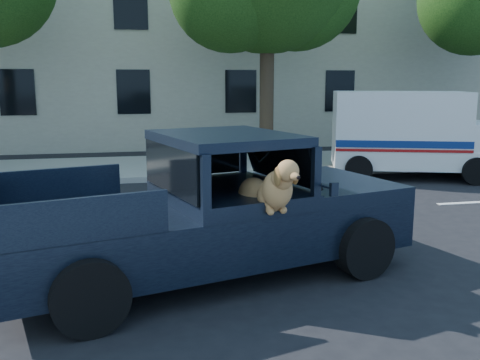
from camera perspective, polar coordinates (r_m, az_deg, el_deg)
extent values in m
plane|color=black|center=(7.17, -17.35, -11.36)|extent=(120.00, 120.00, 0.00)
cube|color=gray|center=(16.05, -14.37, 1.14)|extent=(60.00, 4.00, 0.15)
cylinder|color=#332619|center=(16.78, 2.86, 9.15)|extent=(0.44, 0.44, 4.40)
cube|color=beige|center=(23.32, -6.50, 15.16)|extent=(26.00, 6.00, 9.00)
cube|color=black|center=(7.26, -3.37, -5.16)|extent=(5.74, 3.42, 0.68)
cube|color=black|center=(8.10, 9.10, -0.52)|extent=(2.05, 2.41, 0.17)
cube|color=black|center=(7.13, -1.56, 4.51)|extent=(2.07, 2.34, 0.12)
cube|color=black|center=(7.58, 4.18, 2.08)|extent=(0.73, 1.79, 0.59)
cube|color=black|center=(7.00, 1.67, -4.07)|extent=(0.70, 0.70, 0.39)
cube|color=black|center=(6.55, 9.98, -0.98)|extent=(0.11, 0.08, 0.17)
cube|color=silver|center=(15.33, 17.85, 2.35)|extent=(4.63, 3.17, 0.50)
cube|color=silver|center=(15.15, 16.56, 6.17)|extent=(3.86, 2.91, 1.51)
cube|color=silver|center=(15.67, 23.97, 4.34)|extent=(1.46, 2.06, 0.71)
cube|color=navy|center=(14.25, 17.09, 3.64)|extent=(3.26, 1.11, 0.18)
cube|color=#9E0F0F|center=(14.27, 17.05, 3.00)|extent=(3.26, 1.11, 0.07)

